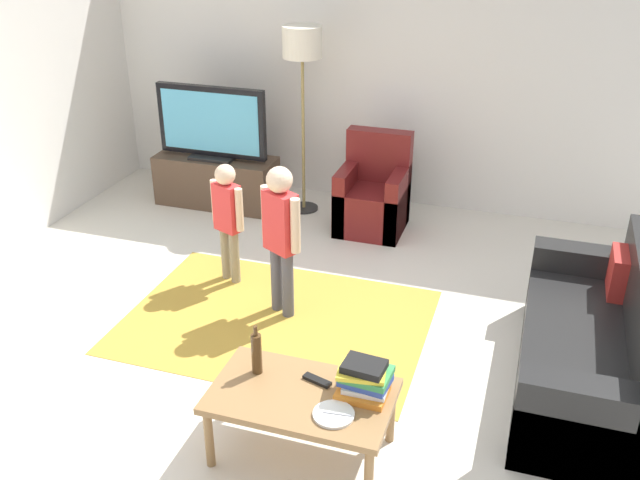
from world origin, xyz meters
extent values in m
plane|color=beige|center=(0.00, 0.00, 0.00)|extent=(7.80, 7.80, 0.00)
cube|color=silver|center=(0.00, 3.00, 1.35)|extent=(6.00, 0.12, 2.70)
cube|color=#B28C33|center=(-0.29, 0.45, 0.00)|extent=(2.20, 1.60, 0.01)
cube|color=#4C3828|center=(-1.64, 2.30, 0.25)|extent=(1.20, 0.44, 0.50)
cube|color=black|center=(-1.64, 2.25, 0.10)|extent=(1.10, 0.32, 0.03)
cube|color=black|center=(-1.64, 2.28, 0.52)|extent=(0.44, 0.28, 0.03)
cube|color=black|center=(-1.64, 2.28, 0.87)|extent=(1.10, 0.07, 0.68)
cube|color=#59B2D8|center=(-1.64, 2.24, 0.87)|extent=(1.00, 0.01, 0.58)
cube|color=black|center=(1.85, 0.36, 0.21)|extent=(0.80, 1.80, 0.42)
cube|color=black|center=(1.85, -0.44, 0.30)|extent=(0.80, 0.20, 0.60)
cube|color=black|center=(1.85, 1.16, 0.30)|extent=(0.80, 0.20, 0.60)
cube|color=#B22823|center=(2.00, 0.91, 0.56)|extent=(0.10, 0.32, 0.32)
cube|color=maroon|center=(-0.02, 2.20, 0.21)|extent=(0.60, 0.60, 0.42)
cube|color=maroon|center=(-0.02, 2.42, 0.45)|extent=(0.60, 0.16, 0.90)
cube|color=maroon|center=(-0.26, 2.20, 0.30)|extent=(0.12, 0.60, 0.60)
cube|color=maroon|center=(0.22, 2.20, 0.30)|extent=(0.12, 0.60, 0.60)
cylinder|color=#262626|center=(-0.77, 2.45, 0.01)|extent=(0.28, 0.28, 0.02)
cylinder|color=#99844C|center=(-0.77, 2.45, 0.76)|extent=(0.03, 0.03, 1.50)
cylinder|color=silver|center=(-0.77, 2.45, 1.64)|extent=(0.36, 0.36, 0.28)
cylinder|color=gray|center=(-0.92, 0.94, 0.23)|extent=(0.08, 0.08, 0.45)
cylinder|color=gray|center=(-0.82, 0.90, 0.23)|extent=(0.08, 0.08, 0.45)
cube|color=red|center=(-0.87, 0.92, 0.65)|extent=(0.24, 0.19, 0.39)
sphere|color=beige|center=(-0.87, 0.92, 0.92)|extent=(0.16, 0.16, 0.16)
cylinder|color=beige|center=(-1.00, 0.98, 0.66)|extent=(0.06, 0.06, 0.35)
cylinder|color=beige|center=(-0.74, 0.87, 0.66)|extent=(0.06, 0.06, 0.35)
cylinder|color=#4C4C59|center=(-0.35, 0.62, 0.26)|extent=(0.09, 0.09, 0.53)
cylinder|color=#4C4C59|center=(-0.24, 0.56, 0.26)|extent=(0.09, 0.09, 0.53)
cube|color=red|center=(-0.29, 0.59, 0.75)|extent=(0.29, 0.24, 0.45)
sphere|color=beige|center=(-0.29, 0.59, 1.07)|extent=(0.19, 0.19, 0.19)
cylinder|color=beige|center=(-0.43, 0.67, 0.78)|extent=(0.07, 0.07, 0.41)
cylinder|color=beige|center=(-0.15, 0.52, 0.78)|extent=(0.07, 0.07, 0.41)
cube|color=olive|center=(0.34, -0.76, 0.40)|extent=(1.00, 0.60, 0.04)
cylinder|color=olive|center=(-0.11, -1.01, 0.19)|extent=(0.05, 0.05, 0.38)
cylinder|color=olive|center=(0.79, -1.01, 0.19)|extent=(0.05, 0.05, 0.38)
cylinder|color=olive|center=(-0.11, -0.51, 0.19)|extent=(0.05, 0.05, 0.38)
cylinder|color=olive|center=(0.79, -0.51, 0.19)|extent=(0.05, 0.05, 0.38)
cube|color=orange|center=(0.66, -0.68, 0.44)|extent=(0.27, 0.22, 0.04)
cube|color=white|center=(0.67, -0.65, 0.47)|extent=(0.24, 0.20, 0.03)
cube|color=#334CA5|center=(0.67, -0.66, 0.51)|extent=(0.28, 0.21, 0.04)
cube|color=#388C4C|center=(0.67, -0.65, 0.54)|extent=(0.27, 0.23, 0.04)
cube|color=yellow|center=(0.65, -0.67, 0.58)|extent=(0.28, 0.24, 0.02)
cube|color=black|center=(0.66, -0.67, 0.61)|extent=(0.24, 0.18, 0.04)
cylinder|color=#4C3319|center=(0.04, -0.66, 0.54)|extent=(0.06, 0.06, 0.25)
cylinder|color=#4C3319|center=(0.04, -0.66, 0.70)|extent=(0.02, 0.02, 0.06)
cube|color=black|center=(0.39, -0.64, 0.43)|extent=(0.18, 0.10, 0.02)
cylinder|color=white|center=(0.56, -0.88, 0.43)|extent=(0.22, 0.22, 0.02)
cube|color=silver|center=(0.58, -0.88, 0.44)|extent=(0.15, 0.03, 0.01)
camera|label=1|loc=(1.39, -3.64, 2.88)|focal=39.70mm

